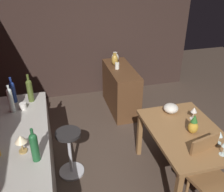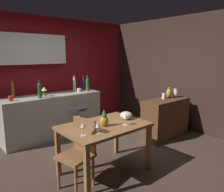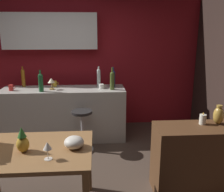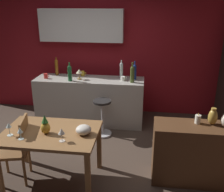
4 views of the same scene
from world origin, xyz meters
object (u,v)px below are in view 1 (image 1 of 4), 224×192
(sideboard_cabinet, at_px, (121,89))
(counter_lamp, at_px, (21,140))
(bar_stool, at_px, (70,152))
(wine_bottle_green, at_px, (34,146))
(pineapple_centerpiece, at_px, (193,125))
(wine_bottle_cobalt, at_px, (13,91))
(wine_glass_left, at_px, (220,135))
(vase_ceramic_ivory, at_px, (115,58))
(fruit_bowl, at_px, (171,108))
(pillar_candle_tall, at_px, (117,66))
(dining_table, at_px, (186,137))
(chair_near_window, at_px, (207,173))
(cup_white, at_px, (23,106))
(wine_bottle_clear, at_px, (11,99))
(wine_bottle_olive, at_px, (30,89))
(wine_glass_right, at_px, (194,110))
(vase_brass, at_px, (115,60))

(sideboard_cabinet, xyz_separation_m, counter_lamp, (-1.95, 1.58, 0.63))
(bar_stool, relative_size, wine_bottle_green, 1.90)
(pineapple_centerpiece, distance_m, wine_bottle_cobalt, 2.28)
(wine_glass_left, xyz_separation_m, vase_ceramic_ivory, (2.49, 0.50, 0.06))
(wine_glass_left, bearing_deg, fruit_bowl, 17.30)
(wine_bottle_cobalt, bearing_deg, wine_glass_left, -119.49)
(pillar_candle_tall, distance_m, vase_ceramic_ivory, 0.34)
(dining_table, height_order, wine_bottle_cobalt, wine_bottle_cobalt)
(dining_table, relative_size, chair_near_window, 1.35)
(dining_table, height_order, pillar_candle_tall, pillar_candle_tall)
(bar_stool, xyz_separation_m, cup_white, (0.32, 0.50, 0.58))
(chair_near_window, height_order, pillar_candle_tall, pillar_candle_tall)
(pineapple_centerpiece, distance_m, wine_bottle_clear, 2.18)
(cup_white, bearing_deg, wine_bottle_cobalt, 28.93)
(fruit_bowl, relative_size, wine_bottle_clear, 0.54)
(pineapple_centerpiece, height_order, vase_ceramic_ivory, vase_ceramic_ivory)
(wine_glass_left, distance_m, wine_bottle_clear, 2.44)
(bar_stool, bearing_deg, sideboard_cabinet, -37.74)
(counter_lamp, relative_size, pillar_candle_tall, 1.39)
(wine_bottle_cobalt, bearing_deg, dining_table, -115.94)
(wine_bottle_olive, distance_m, counter_lamp, 1.02)
(chair_near_window, distance_m, wine_glass_right, 0.79)
(chair_near_window, bearing_deg, pillar_candle_tall, 8.97)
(cup_white, bearing_deg, dining_table, -112.05)
(counter_lamp, bearing_deg, wine_bottle_olive, -3.86)
(chair_near_window, height_order, wine_bottle_cobalt, wine_bottle_cobalt)
(wine_glass_left, distance_m, cup_white, 2.34)
(sideboard_cabinet, distance_m, wine_bottle_olive, 1.89)
(wine_bottle_clear, bearing_deg, sideboard_cabinet, -56.13)
(wine_glass_right, bearing_deg, vase_brass, 16.39)
(wine_bottle_cobalt, bearing_deg, wine_glass_right, -108.69)
(wine_bottle_clear, bearing_deg, dining_table, -109.72)
(wine_bottle_clear, bearing_deg, cup_white, -69.01)
(pineapple_centerpiece, xyz_separation_m, wine_bottle_olive, (0.97, 1.82, 0.22))
(fruit_bowl, bearing_deg, wine_bottle_green, 111.16)
(vase_brass, bearing_deg, cup_white, 130.04)
(cup_white, bearing_deg, vase_brass, -49.96)
(wine_bottle_olive, height_order, counter_lamp, wine_bottle_olive)
(vase_ceramic_ivory, bearing_deg, wine_bottle_green, 149.45)
(chair_near_window, distance_m, wine_glass_left, 0.44)
(counter_lamp, bearing_deg, sideboard_cabinet, -38.99)
(wine_bottle_olive, height_order, wine_bottle_cobalt, wine_bottle_olive)
(fruit_bowl, xyz_separation_m, pillar_candle_tall, (1.43, 0.34, 0.08))
(sideboard_cabinet, distance_m, bar_stool, 1.81)
(wine_glass_right, bearing_deg, wine_bottle_cobalt, 71.31)
(wine_bottle_green, distance_m, counter_lamp, 0.20)
(dining_table, xyz_separation_m, fruit_bowl, (0.44, -0.00, 0.15))
(wine_bottle_cobalt, height_order, counter_lamp, wine_bottle_cobalt)
(wine_bottle_cobalt, bearing_deg, counter_lamp, -172.11)
(sideboard_cabinet, bearing_deg, fruit_bowl, -169.57)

